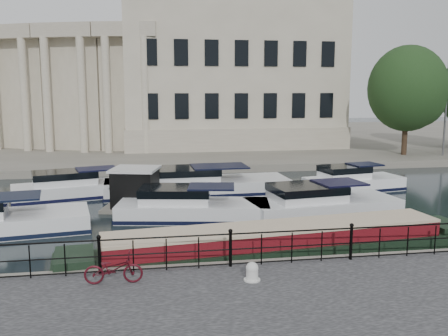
# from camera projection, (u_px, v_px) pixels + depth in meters

# --- Properties ---
(ground_plane) EXTENTS (160.00, 160.00, 0.00)m
(ground_plane) POSITION_uv_depth(u_px,v_px,m) (219.00, 259.00, 17.98)
(ground_plane) COLOR black
(ground_plane) RESTS_ON ground
(far_bank) EXTENTS (120.00, 42.00, 0.55)m
(far_bank) POSITION_uv_depth(u_px,v_px,m) (166.00, 140.00, 55.92)
(far_bank) COLOR #6B665B
(far_bank) RESTS_ON ground_plane
(railing) EXTENTS (24.14, 0.14, 1.22)m
(railing) POSITION_uv_depth(u_px,v_px,m) (230.00, 246.00, 15.60)
(railing) COLOR black
(railing) RESTS_ON near_quay
(civic_building) EXTENTS (53.55, 31.84, 16.85)m
(civic_building) POSITION_uv_depth(u_px,v_px,m) (157.00, 79.00, 50.50)
(civic_building) COLOR #ADA38C
(civic_building) RESTS_ON far_bank
(bicycle) EXTENTS (1.68, 0.64, 0.87)m
(bicycle) POSITION_uv_depth(u_px,v_px,m) (113.00, 269.00, 14.27)
(bicycle) COLOR #410B14
(bicycle) RESTS_ON near_quay
(mooring_bollard) EXTENTS (0.49, 0.49, 0.55)m
(mooring_bollard) POSITION_uv_depth(u_px,v_px,m) (252.00, 272.00, 14.52)
(mooring_bollard) COLOR silver
(mooring_bollard) RESTS_ON near_quay
(narrowboat) EXTENTS (15.71, 3.81, 1.57)m
(narrowboat) POSITION_uv_depth(u_px,v_px,m) (277.00, 248.00, 18.10)
(narrowboat) COLOR black
(narrowboat) RESTS_ON ground_plane
(harbour_hut) EXTENTS (3.61, 3.24, 2.19)m
(harbour_hut) POSITION_uv_depth(u_px,v_px,m) (136.00, 190.00, 25.33)
(harbour_hut) COLOR #6B665B
(harbour_hut) RESTS_ON ground_plane
(cabin_cruisers) EXTENTS (26.75, 11.08, 1.99)m
(cabin_cruisers) POSITION_uv_depth(u_px,v_px,m) (182.00, 199.00, 25.95)
(cabin_cruisers) COLOR white
(cabin_cruisers) RESTS_ON ground_plane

